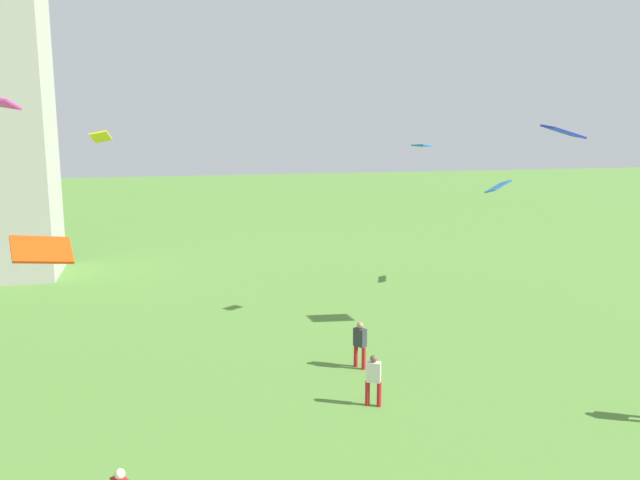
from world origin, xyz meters
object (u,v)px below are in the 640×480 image
object	(u,v)px
kite_flying_1	(42,250)
kite_flying_6	(0,103)
kite_flying_2	(101,137)
kite_flying_3	(563,132)
kite_flying_0	(421,146)
person_2	(374,377)
kite_flying_5	(498,187)
person_0	(360,342)

from	to	relation	value
kite_flying_1	kite_flying_6	size ratio (longest dim) A/B	1.04
kite_flying_2	kite_flying_3	distance (m)	20.00
kite_flying_0	kite_flying_3	size ratio (longest dim) A/B	0.66
kite_flying_0	kite_flying_3	world-z (taller)	kite_flying_3
person_2	kite_flying_5	world-z (taller)	kite_flying_5
kite_flying_1	kite_flying_2	distance (m)	10.51
person_0	kite_flying_3	size ratio (longest dim) A/B	1.13
person_0	kite_flying_2	world-z (taller)	kite_flying_2
kite_flying_0	kite_flying_2	world-z (taller)	kite_flying_2
kite_flying_1	kite_flying_0	bearing A→B (deg)	-177.43
person_2	kite_flying_0	distance (m)	11.80
kite_flying_1	kite_flying_3	bearing A→B (deg)	168.92
person_0	kite_flying_1	world-z (taller)	kite_flying_1
kite_flying_2	kite_flying_5	distance (m)	20.70
kite_flying_1	kite_flying_5	xyz separation A→B (m)	(21.68, 10.63, 0.49)
kite_flying_5	kite_flying_6	bearing A→B (deg)	-73.73
person_0	kite_flying_5	distance (m)	15.70
kite_flying_0	kite_flying_2	size ratio (longest dim) A/B	0.91
kite_flying_2	kite_flying_6	world-z (taller)	kite_flying_6
kite_flying_0	kite_flying_2	xyz separation A→B (m)	(-13.66, 4.45, 0.36)
kite_flying_5	kite_flying_1	bearing A→B (deg)	-54.92
kite_flying_0	kite_flying_5	xyz separation A→B (m)	(6.84, 5.15, -2.42)
person_2	kite_flying_0	world-z (taller)	kite_flying_0
person_2	kite_flying_3	world-z (taller)	kite_flying_3
kite_flying_0	kite_flying_3	bearing A→B (deg)	-73.77
kite_flying_3	kite_flying_5	size ratio (longest dim) A/B	0.97
kite_flying_2	kite_flying_5	xyz separation A→B (m)	(20.50, 0.71, -2.78)
person_0	person_2	world-z (taller)	person_0
kite_flying_2	kite_flying_6	size ratio (longest dim) A/B	0.62
kite_flying_0	kite_flying_1	world-z (taller)	kite_flying_0
kite_flying_5	person_0	bearing A→B (deg)	-39.22
person_2	kite_flying_2	distance (m)	16.95
kite_flying_2	kite_flying_3	xyz separation A→B (m)	(18.48, -7.65, 0.25)
person_0	kite_flying_1	bearing A→B (deg)	-117.18
person_2	kite_flying_6	xyz separation A→B (m)	(-12.27, 10.15, 8.78)
kite_flying_1	kite_flying_5	world-z (taller)	kite_flying_5
kite_flying_2	kite_flying_6	bearing A→B (deg)	133.07
kite_flying_0	kite_flying_3	xyz separation A→B (m)	(4.81, -3.20, 0.61)
person_0	kite_flying_3	distance (m)	12.03
kite_flying_0	kite_flying_6	distance (m)	17.43
kite_flying_3	kite_flying_6	bearing A→B (deg)	167.28
person_0	kite_flying_0	bearing A→B (deg)	107.62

